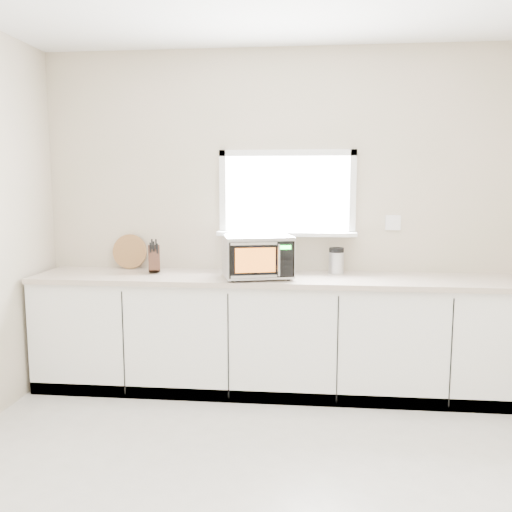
# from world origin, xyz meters

# --- Properties ---
(back_wall) EXTENTS (4.00, 0.17, 2.70)m
(back_wall) POSITION_xyz_m (0.00, 2.00, 1.36)
(back_wall) COLOR beige
(back_wall) RESTS_ON ground
(cabinets) EXTENTS (3.92, 0.60, 0.88)m
(cabinets) POSITION_xyz_m (0.00, 1.70, 0.44)
(cabinets) COLOR white
(cabinets) RESTS_ON ground
(countertop) EXTENTS (3.92, 0.64, 0.04)m
(countertop) POSITION_xyz_m (0.00, 1.69, 0.90)
(countertop) COLOR beige
(countertop) RESTS_ON cabinets
(microwave) EXTENTS (0.58, 0.51, 0.32)m
(microwave) POSITION_xyz_m (-0.20, 1.60, 1.09)
(microwave) COLOR black
(microwave) RESTS_ON countertop
(knife_block) EXTENTS (0.14, 0.21, 0.28)m
(knife_block) POSITION_xyz_m (-1.05, 1.76, 1.04)
(knife_block) COLOR #422717
(knife_block) RESTS_ON countertop
(cutting_board) EXTENTS (0.29, 0.07, 0.29)m
(cutting_board) POSITION_xyz_m (-1.31, 1.94, 1.06)
(cutting_board) COLOR olive
(cutting_board) RESTS_ON countertop
(coffee_grinder) EXTENTS (0.15, 0.15, 0.21)m
(coffee_grinder) POSITION_xyz_m (0.40, 1.87, 1.02)
(coffee_grinder) COLOR #B8BBC0
(coffee_grinder) RESTS_ON countertop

